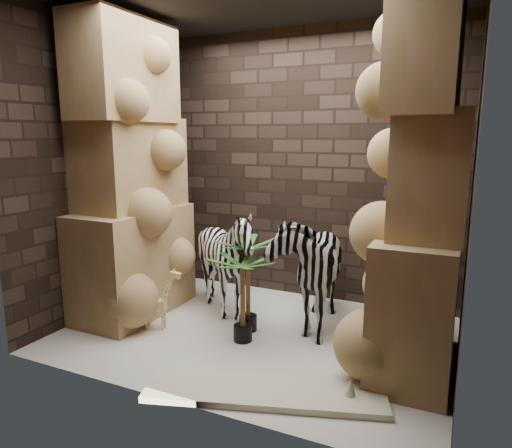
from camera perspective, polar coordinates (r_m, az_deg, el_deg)
The scene contains 13 objects.
floor at distance 4.46m, azimuth -0.18°, elevation -13.53°, with size 3.50×3.50×0.00m, color beige.
wall_back at distance 5.23m, azimuth 5.67°, elevation 7.09°, with size 3.50×3.50×0.00m, color #2D2019.
wall_front at distance 2.99m, azimuth -10.41°, elevation 4.13°, with size 3.50×3.50×0.00m, color #2D2019.
wall_left at distance 5.07m, azimuth -18.55°, elevation 6.46°, with size 3.00×3.00×0.00m, color #2D2019.
wall_right at distance 3.69m, azimuth 25.33°, elevation 4.52°, with size 3.00×3.00×0.00m, color #2D2019.
rock_pillar_left at distance 4.83m, azimuth -15.50°, elevation 6.44°, with size 0.68×1.30×3.00m, color tan, non-canonical shape.
rock_pillar_right at distance 3.70m, azimuth 20.22°, elevation 4.91°, with size 0.58×1.25×3.00m, color tan, non-canonical shape.
zebra_right at distance 4.50m, azimuth 6.50°, elevation -4.13°, with size 0.62×1.15×1.36m, color white.
zebra_left at distance 4.75m, azimuth -3.72°, elevation -5.27°, with size 0.93×1.15×1.04m, color white.
giraffe_toy at distance 4.57m, azimuth -12.46°, elevation -8.90°, with size 0.32×0.11×0.63m, color #F7E18D, non-canonical shape.
palm_front at distance 4.38m, azimuth -1.00°, elevation -7.58°, with size 0.36×0.36×0.91m, color #245E1B, non-canonical shape.
palm_back at distance 4.18m, azimuth -1.67°, elevation -9.31°, with size 0.36×0.36×0.80m, color #245E1B, non-canonical shape.
surfboard at distance 3.52m, azimuth 1.07°, elevation -20.16°, with size 1.73×0.42×0.05m, color beige.
Camera 1 is at (1.72, -3.67, 1.84)m, focal length 32.21 mm.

